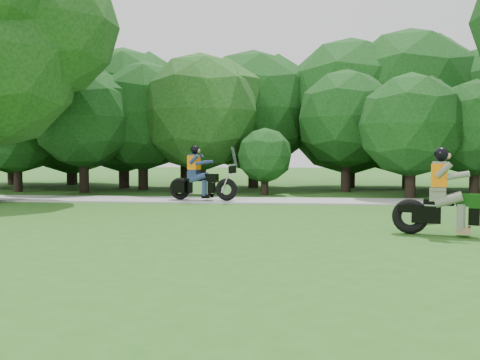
{
  "coord_description": "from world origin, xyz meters",
  "views": [
    {
      "loc": [
        -0.04,
        -10.88,
        1.75
      ],
      "look_at": [
        -1.57,
        4.33,
        0.95
      ],
      "focal_mm": 40.0,
      "sensor_mm": 36.0,
      "label": 1
    }
  ],
  "objects": [
    {
      "name": "ground",
      "position": [
        0.0,
        0.0,
        0.0
      ],
      "size": [
        100.0,
        100.0,
        0.0
      ],
      "primitive_type": "plane",
      "color": "#245C1A",
      "rests_on": "ground"
    },
    {
      "name": "walkway",
      "position": [
        0.0,
        8.0,
        0.03
      ],
      "size": [
        60.0,
        2.2,
        0.06
      ],
      "primitive_type": "cube",
      "color": "gray",
      "rests_on": "ground"
    },
    {
      "name": "touring_motorcycle",
      "position": [
        -3.37,
        7.64,
        0.76
      ],
      "size": [
        2.53,
        1.04,
        1.93
      ],
      "rotation": [
        0.0,
        0.0,
        -0.17
      ],
      "color": "black",
      "rests_on": "walkway"
    },
    {
      "name": "tree_line",
      "position": [
        -0.78,
        14.76,
        3.72
      ],
      "size": [
        39.28,
        12.42,
        7.79
      ],
      "color": "black",
      "rests_on": "ground"
    },
    {
      "name": "chopper_motorcycle",
      "position": [
        3.2,
        0.56,
        0.68
      ],
      "size": [
        2.56,
        1.14,
        1.86
      ],
      "rotation": [
        0.0,
        0.0,
        -0.28
      ],
      "color": "black",
      "rests_on": "ground"
    }
  ]
}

